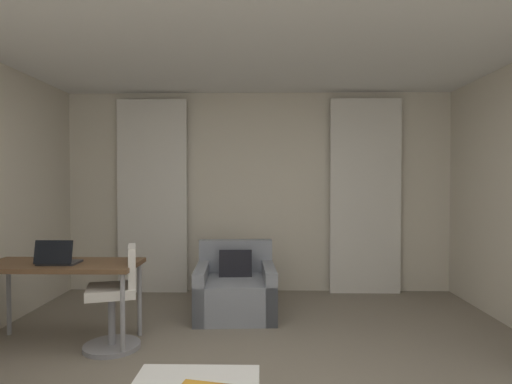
% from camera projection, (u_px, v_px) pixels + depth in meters
% --- Properties ---
extents(wall_window, '(5.12, 0.06, 2.60)m').
position_uv_depth(wall_window, '(258.00, 192.00, 5.63)').
color(wall_window, beige).
rests_on(wall_window, ground).
extents(curtain_left_panel, '(0.90, 0.06, 2.50)m').
position_uv_depth(curtain_left_panel, '(152.00, 196.00, 5.52)').
color(curtain_left_panel, silver).
rests_on(curtain_left_panel, ground).
extents(curtain_right_panel, '(0.90, 0.06, 2.50)m').
position_uv_depth(curtain_right_panel, '(365.00, 196.00, 5.47)').
color(curtain_right_panel, silver).
rests_on(curtain_right_panel, ground).
extents(armchair, '(0.89, 0.93, 0.76)m').
position_uv_depth(armchair, '(235.00, 290.00, 4.62)').
color(armchair, gray).
rests_on(armchair, ground).
extents(desk, '(1.33, 0.57, 0.73)m').
position_uv_depth(desk, '(62.00, 270.00, 3.73)').
color(desk, brown).
rests_on(desk, ground).
extents(desk_chair, '(0.50, 0.50, 0.88)m').
position_uv_depth(desk_chair, '(117.00, 303.00, 3.66)').
color(desk_chair, gray).
rests_on(desk_chair, ground).
extents(laptop, '(0.32, 0.25, 0.22)m').
position_uv_depth(laptop, '(58.00, 259.00, 3.65)').
color(laptop, '#2D2D33').
rests_on(laptop, desk).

